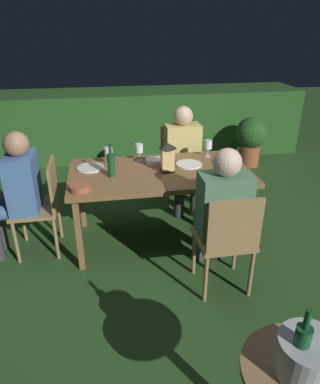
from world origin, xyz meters
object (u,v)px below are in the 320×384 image
person_in_mustard (183,154)px  person_in_green (220,208)px  dining_table (160,176)px  plate_a (238,175)px  bowl_bread (80,187)px  person_in_blue (17,189)px  wine_glass_b (109,153)px  wine_glass_c (139,149)px  potted_plant_by_hedge (250,138)px  chair_side_left_b (227,239)px  green_bottle_on_table (111,164)px  lantern_centerpiece (168,155)px  ice_bucket (308,355)px  wine_glass_a (208,145)px  bowl_olives (154,161)px  plate_d (90,168)px  chair_head_near (43,203)px  plate_c (189,164)px  chair_side_right_b (179,161)px  plate_b (227,162)px

person_in_mustard → person_in_green: (0.00, -1.26, 0.00)m
dining_table → plate_a: (0.66, -0.23, 0.06)m
person_in_green → bowl_bread: 1.13m
person_in_blue → wine_glass_b: size_ratio=6.80×
wine_glass_c → potted_plant_by_hedge: size_ratio=0.24×
person_in_mustard → plate_a: person_in_mustard is taller
chair_side_left_b → green_bottle_on_table: size_ratio=3.00×
lantern_centerpiece → potted_plant_by_hedge: size_ratio=0.37×
wine_glass_b → ice_bucket: (0.70, -2.29, -0.10)m
wine_glass_b → wine_glass_a: bearing=3.3°
person_in_mustard → lantern_centerpiece: person_in_mustard is taller
dining_table → person_in_blue: (-1.26, 0.00, -0.03)m
dining_table → chair_side_left_b: bearing=-66.0°
person_in_blue → bowl_bread: bearing=-28.6°
wine_glass_c → bowl_olives: wine_glass_c is taller
bowl_olives → wine_glass_c: bearing=140.5°
person_in_green → green_bottle_on_table: bearing=144.2°
wine_glass_c → plate_a: wine_glass_c is taller
dining_table → plate_d: size_ratio=6.62×
bowl_olives → ice_bucket: bearing=-83.0°
green_bottle_on_table → wine_glass_a: (0.97, 0.34, 0.01)m
plate_a → chair_head_near: bearing=172.3°
chair_head_near → plate_c: bearing=3.8°
chair_side_right_b → wine_glass_b: bearing=-143.9°
potted_plant_by_hedge → bowl_bread: bearing=-138.9°
person_in_mustard → wine_glass_b: (-0.82, -0.40, 0.21)m
chair_head_near → wine_glass_a: (1.60, 0.29, 0.36)m
person_in_mustard → ice_bucket: person_in_mustard is taller
plate_d → ice_bucket: (0.88, -2.22, 0.01)m
wine_glass_b → plate_b: 1.13m
plate_c → bowl_olives: (-0.32, 0.09, 0.02)m
wine_glass_a → bowl_bread: wine_glass_a is taller
plate_a → plate_c: (-0.37, 0.32, 0.00)m
lantern_centerpiece → ice_bucket: lantern_centerpiece is taller
chair_head_near → wine_glass_c: 1.02m
person_in_green → plate_a: person_in_green is taller
person_in_green → plate_d: 1.28m
chair_side_left_b → lantern_centerpiece: 0.95m
ice_bucket → plate_d: bearing=111.6°
dining_table → person_in_mustard: (0.37, 0.63, -0.03)m
chair_side_left_b → plate_a: 0.70m
lantern_centerpiece → plate_c: size_ratio=1.07×
dining_table → plate_a: plate_a is taller
person_in_green → bowl_olives: person_in_green is taller
wine_glass_b → bowl_bread: size_ratio=1.03×
wine_glass_a → bowl_bread: size_ratio=1.03×
lantern_centerpiece → bowl_bread: 0.83m
person_in_green → lantern_centerpiece: person_in_green is taller
dining_table → wine_glass_b: size_ratio=9.71×
green_bottle_on_table → plate_a: size_ratio=1.43×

